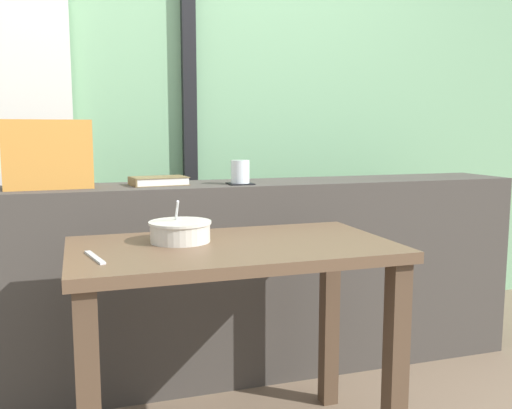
{
  "coord_description": "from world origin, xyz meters",
  "views": [
    {
      "loc": [
        -0.52,
        -1.7,
        1.06
      ],
      "look_at": [
        0.14,
        0.36,
        0.77
      ],
      "focal_mm": 38.97,
      "sensor_mm": 36.0,
      "label": 1
    }
  ],
  "objects_px": {
    "breakfast_table": "(233,285)",
    "throw_pillow": "(48,154)",
    "juice_glass": "(240,173)",
    "closed_book": "(158,181)",
    "coaster_square": "(240,184)",
    "fork_utensil": "(95,257)",
    "soup_bowl": "(180,232)"
  },
  "relations": [
    {
      "from": "juice_glass",
      "to": "closed_book",
      "type": "relative_size",
      "value": 0.4
    },
    {
      "from": "coaster_square",
      "to": "throw_pillow",
      "type": "distance_m",
      "value": 0.75
    },
    {
      "from": "coaster_square",
      "to": "throw_pillow",
      "type": "relative_size",
      "value": 0.31
    },
    {
      "from": "closed_book",
      "to": "fork_utensil",
      "type": "height_order",
      "value": "closed_book"
    },
    {
      "from": "closed_book",
      "to": "throw_pillow",
      "type": "bearing_deg",
      "value": -179.29
    },
    {
      "from": "closed_book",
      "to": "soup_bowl",
      "type": "xyz_separation_m",
      "value": [
        -0.01,
        -0.53,
        -0.11
      ]
    },
    {
      "from": "coaster_square",
      "to": "fork_utensil",
      "type": "distance_m",
      "value": 0.87
    },
    {
      "from": "breakfast_table",
      "to": "coaster_square",
      "type": "height_order",
      "value": "coaster_square"
    },
    {
      "from": "throw_pillow",
      "to": "soup_bowl",
      "type": "bearing_deg",
      "value": -52.55
    },
    {
      "from": "breakfast_table",
      "to": "juice_glass",
      "type": "bearing_deg",
      "value": 71.29
    },
    {
      "from": "coaster_square",
      "to": "breakfast_table",
      "type": "bearing_deg",
      "value": -108.71
    },
    {
      "from": "soup_bowl",
      "to": "breakfast_table",
      "type": "bearing_deg",
      "value": -28.9
    },
    {
      "from": "breakfast_table",
      "to": "juice_glass",
      "type": "distance_m",
      "value": 0.65
    },
    {
      "from": "soup_bowl",
      "to": "throw_pillow",
      "type": "bearing_deg",
      "value": 127.45
    },
    {
      "from": "juice_glass",
      "to": "fork_utensil",
      "type": "height_order",
      "value": "juice_glass"
    },
    {
      "from": "juice_glass",
      "to": "throw_pillow",
      "type": "relative_size",
      "value": 0.3
    },
    {
      "from": "closed_book",
      "to": "soup_bowl",
      "type": "distance_m",
      "value": 0.55
    },
    {
      "from": "breakfast_table",
      "to": "closed_book",
      "type": "bearing_deg",
      "value": 102.84
    },
    {
      "from": "juice_glass",
      "to": "soup_bowl",
      "type": "height_order",
      "value": "juice_glass"
    },
    {
      "from": "coaster_square",
      "to": "throw_pillow",
      "type": "bearing_deg",
      "value": 174.61
    },
    {
      "from": "breakfast_table",
      "to": "coaster_square",
      "type": "bearing_deg",
      "value": 71.29
    },
    {
      "from": "juice_glass",
      "to": "closed_book",
      "type": "bearing_deg",
      "value": 167.01
    },
    {
      "from": "breakfast_table",
      "to": "soup_bowl",
      "type": "xyz_separation_m",
      "value": [
        -0.15,
        0.08,
        0.17
      ]
    },
    {
      "from": "juice_glass",
      "to": "soup_bowl",
      "type": "xyz_separation_m",
      "value": [
        -0.33,
        -0.46,
        -0.15
      ]
    },
    {
      "from": "breakfast_table",
      "to": "closed_book",
      "type": "xyz_separation_m",
      "value": [
        -0.14,
        0.62,
        0.28
      ]
    },
    {
      "from": "breakfast_table",
      "to": "throw_pillow",
      "type": "relative_size",
      "value": 3.12
    },
    {
      "from": "breakfast_table",
      "to": "coaster_square",
      "type": "relative_size",
      "value": 9.99
    },
    {
      "from": "juice_glass",
      "to": "throw_pillow",
      "type": "bearing_deg",
      "value": 174.61
    },
    {
      "from": "closed_book",
      "to": "fork_utensil",
      "type": "distance_m",
      "value": 0.76
    },
    {
      "from": "soup_bowl",
      "to": "fork_utensil",
      "type": "relative_size",
      "value": 1.17
    },
    {
      "from": "fork_utensil",
      "to": "throw_pillow",
      "type": "bearing_deg",
      "value": 88.94
    },
    {
      "from": "breakfast_table",
      "to": "juice_glass",
      "type": "xyz_separation_m",
      "value": [
        0.18,
        0.54,
        0.31
      ]
    }
  ]
}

